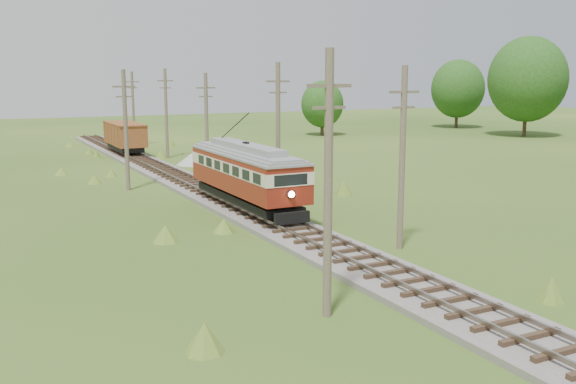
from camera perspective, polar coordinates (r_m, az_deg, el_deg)
railbed_main at (r=43.40m, az=-6.41°, el=-0.33°), size 3.60×96.00×0.57m
streetcar at (r=38.22m, az=-3.74°, el=1.89°), size 2.84×12.06×5.49m
gondola at (r=68.61m, az=-14.31°, el=4.89°), size 2.88×8.63×2.86m
gravel_pile at (r=60.37m, az=-8.08°, el=3.00°), size 3.62×3.84×1.32m
utility_pole_r_2 at (r=30.31m, az=10.12°, el=3.11°), size 1.60×0.30×8.60m
utility_pole_r_3 at (r=41.32m, az=-0.89°, el=5.41°), size 1.60×0.30×9.00m
utility_pole_r_4 at (r=53.24m, az=-7.25°, el=6.07°), size 1.60×0.30×8.40m
utility_pole_r_5 at (r=65.70m, az=-10.78°, el=6.97°), size 1.60×0.30×8.90m
utility_pole_r_6 at (r=78.21m, az=-13.60°, el=7.28°), size 1.60×0.30×8.70m
utility_pole_l_a at (r=21.20m, az=3.60°, el=0.80°), size 1.60×0.30×9.00m
utility_pole_l_b at (r=47.31m, az=-14.22°, el=5.46°), size 1.60×0.30×8.60m
tree_right_4 at (r=93.99m, az=20.52°, el=9.37°), size 10.50×10.50×13.53m
tree_right_5 at (r=106.87m, az=14.86°, el=8.86°), size 8.40×8.40×10.82m
tree_mid_b at (r=90.06m, az=3.07°, el=7.80°), size 5.88×5.88×7.57m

